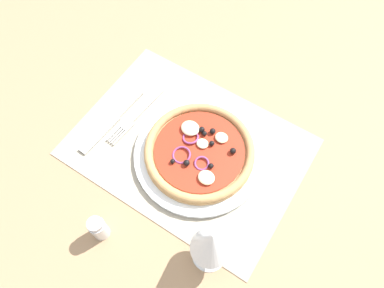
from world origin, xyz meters
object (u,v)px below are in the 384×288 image
object	(u,v)px
pizza	(199,151)
pepper_shaker	(99,228)
plate	(199,154)
wine_glass	(211,243)
knife	(112,121)
fork	(134,118)

from	to	relation	value
pizza	pepper_shaker	xyz separation A→B (cm)	(7.09, 24.36, 0.71)
pizza	pepper_shaker	size ratio (longest dim) A/B	3.50
pepper_shaker	plate	bearing A→B (deg)	-106.28
pizza	wine_glass	xyz separation A→B (cm)	(-12.70, 16.72, 7.67)
wine_glass	knife	bearing A→B (deg)	-21.34
fork	plate	bearing A→B (deg)	94.96
knife	pepper_shaker	bearing A→B (deg)	37.69
plate	knife	world-z (taller)	plate
plate	wine_glass	world-z (taller)	wine_glass
fork	knife	distance (cm)	5.01
wine_glass	pepper_shaker	bearing A→B (deg)	21.11
fork	pizza	bearing A→B (deg)	95.03
wine_glass	pepper_shaker	xyz separation A→B (cm)	(19.79, 7.64, -6.95)
plate	wine_glass	distance (cm)	22.93
fork	pepper_shaker	world-z (taller)	pepper_shaker
plate	pizza	world-z (taller)	pizza
pizza	fork	size ratio (longest dim) A/B	1.30
fork	knife	size ratio (longest dim) A/B	0.90
fork	pepper_shaker	bearing A→B (deg)	27.58
plate	fork	distance (cm)	17.41
pizza	pepper_shaker	distance (cm)	25.38
pizza	wine_glass	world-z (taller)	wine_glass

